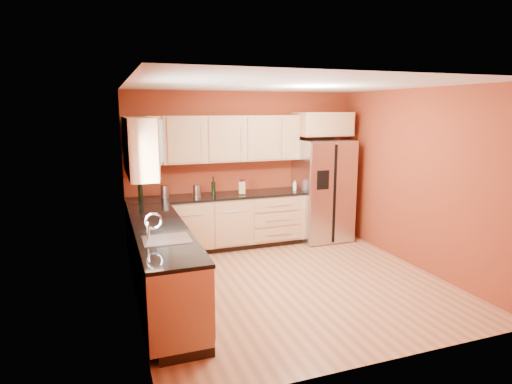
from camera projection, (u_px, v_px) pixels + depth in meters
floor at (290, 282)px, 5.79m from camera, size 4.00×4.00×0.00m
ceiling at (293, 85)px, 5.30m from camera, size 4.00×4.00×0.00m
wall_back at (244, 168)px, 7.39m from camera, size 4.00×0.04×2.60m
wall_front at (387, 227)px, 3.70m from camera, size 4.00×0.04×2.60m
wall_left at (132, 198)px, 4.88m from camera, size 0.04×4.00×2.60m
wall_right at (417, 179)px, 6.21m from camera, size 0.04×4.00×2.60m
base_cabinets_back at (218, 223)px, 7.10m from camera, size 2.90×0.60×0.88m
base_cabinets_left at (161, 266)px, 5.15m from camera, size 0.60×2.80×0.88m
countertop_back at (218, 196)px, 7.00m from camera, size 2.90×0.62×0.04m
countertop_left at (161, 230)px, 5.06m from camera, size 0.62×2.80×0.04m
upper_cabinets_back at (232, 139)px, 7.06m from camera, size 2.30×0.33×0.75m
upper_cabinets_left at (139, 147)px, 5.51m from camera, size 0.33×1.35×0.75m
corner_upper_cabinet at (145, 141)px, 6.43m from camera, size 0.67×0.67×0.75m
over_fridge_cabinet at (322, 124)px, 7.42m from camera, size 0.92×0.60×0.40m
refrigerator at (323, 190)px, 7.57m from camera, size 0.90×0.75×1.78m
window at (136, 184)px, 4.38m from camera, size 0.03×0.90×1.00m
sink_faucet at (166, 226)px, 4.57m from camera, size 0.50×0.42×0.30m
canister_left at (197, 191)px, 6.79m from camera, size 0.15×0.15×0.20m
canister_right at (165, 192)px, 6.75m from camera, size 0.15×0.15×0.20m
wine_bottle_a at (140, 190)px, 6.60m from camera, size 0.09×0.09×0.32m
wine_bottle_b at (213, 186)px, 6.99m from camera, size 0.09×0.09×0.30m
knife_block at (242, 188)px, 7.05m from camera, size 0.13×0.12×0.21m
soap_dispenser at (295, 185)px, 7.36m from camera, size 0.08×0.08×0.18m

